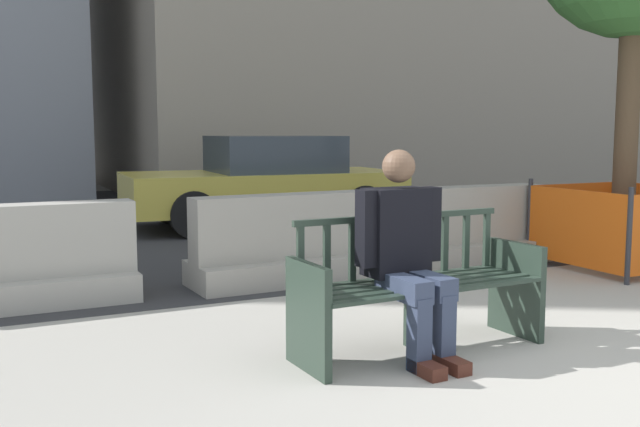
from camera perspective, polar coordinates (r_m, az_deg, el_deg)
The scene contains 9 objects.
ground_plane at distance 4.63m, azimuth 22.13°, elevation -11.87°, with size 200.00×200.00×0.00m, color #ADA89E.
street_asphalt at distance 12.16m, azimuth -9.84°, elevation -0.23°, with size 120.00×12.00×0.01m, color #333335.
street_bench at distance 4.70m, azimuth 7.88°, elevation -6.16°, with size 1.71×0.59×0.88m.
seated_person at distance 4.51m, azimuth 6.81°, elevation -2.87°, with size 0.58×0.73×1.31m.
jersey_barrier_centre at distance 6.80m, azimuth -2.08°, elevation -2.61°, with size 2.03×0.76×0.84m.
jersey_barrier_left at distance 6.31m, azimuth -23.63°, elevation -3.89°, with size 2.01×0.71×0.84m.
jersey_barrier_right at distance 7.82m, azimuth 11.21°, elevation -1.53°, with size 2.00×0.69×0.84m.
construction_fence at distance 8.14m, azimuth 23.01°, elevation -0.78°, with size 1.37×1.37×0.92m.
car_taxi_near at distance 10.80m, azimuth -4.33°, elevation 2.54°, with size 4.18×2.10×1.36m.
Camera 1 is at (-3.30, -2.91, 1.43)m, focal length 40.00 mm.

